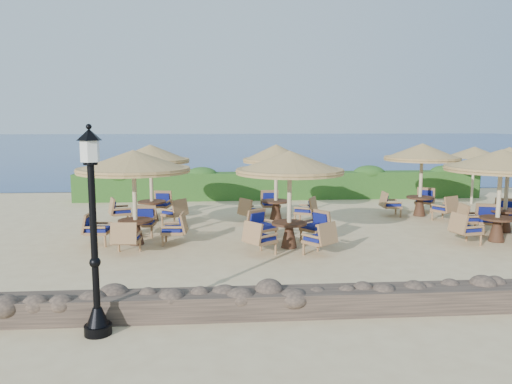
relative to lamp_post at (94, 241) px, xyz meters
name	(u,v)px	position (x,y,z in m)	size (l,w,h in m)	color
ground	(311,235)	(4.80, 6.80, -1.55)	(120.00, 120.00, 0.00)	beige
sea	(233,142)	(4.80, 76.80, -1.55)	(160.00, 160.00, 0.00)	navy
hedge	(281,186)	(4.80, 14.00, -0.95)	(18.00, 0.90, 1.20)	#214A17
stone_wall	(376,300)	(4.80, 0.60, -1.33)	(15.00, 0.65, 0.44)	brown
lamp_post	(94,241)	(0.00, 0.00, 0.00)	(0.44, 0.44, 3.31)	black
extra_parasol	(474,152)	(12.60, 12.00, 0.62)	(2.30, 2.30, 2.41)	beige
cafe_set_0	(134,177)	(-0.33, 6.03, 0.35)	(3.13, 3.13, 2.65)	beige
cafe_set_1	(290,180)	(3.90, 5.32, 0.31)	(2.94, 2.94, 2.65)	beige
cafe_set_2	(501,173)	(9.95, 5.55, 0.42)	(3.12, 3.12, 2.65)	beige
cafe_set_3	(151,167)	(-0.29, 9.34, 0.33)	(2.77, 2.77, 2.65)	beige
cafe_set_4	(276,170)	(3.99, 9.14, 0.22)	(2.77, 2.57, 2.65)	beige
cafe_set_5	(422,164)	(9.34, 9.57, 0.34)	(2.77, 2.77, 2.65)	beige
cafe_set_6	(508,175)	(10.89, 6.74, 0.25)	(2.61, 2.77, 2.65)	beige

